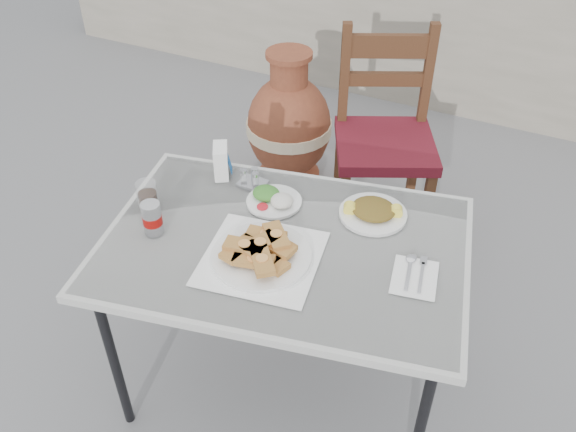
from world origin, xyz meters
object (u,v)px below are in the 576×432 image
at_px(cola_glass, 148,197).
at_px(napkin_holder, 221,161).
at_px(soda_can, 152,218).
at_px(condiment_caddy, 252,180).
at_px(pide_plate, 261,251).
at_px(salad_rice_plate, 273,199).
at_px(terracotta_urn, 289,128).
at_px(cafe_table, 284,253).
at_px(salad_chopped_plate, 373,211).
at_px(chair, 384,137).

bearing_deg(cola_glass, napkin_holder, 65.87).
height_order(soda_can, cola_glass, soda_can).
bearing_deg(condiment_caddy, pide_plate, -57.22).
bearing_deg(soda_can, salad_rice_plate, 47.99).
bearing_deg(terracotta_urn, pide_plate, -67.71).
xyz_separation_m(cafe_table, pide_plate, (-0.03, -0.10, 0.08)).
height_order(cafe_table, salad_rice_plate, salad_rice_plate).
relative_size(salad_chopped_plate, napkin_holder, 1.91).
height_order(napkin_holder, chair, chair).
xyz_separation_m(pide_plate, soda_can, (-0.37, -0.04, 0.02)).
bearing_deg(cola_glass, condiment_caddy, 46.38).
height_order(salad_rice_plate, chair, chair).
relative_size(soda_can, cola_glass, 1.13).
bearing_deg(pide_plate, chair, 88.81).
bearing_deg(terracotta_urn, condiment_caddy, -71.77).
xyz_separation_m(cola_glass, condiment_caddy, (0.25, 0.26, -0.02)).
distance_m(salad_rice_plate, cola_glass, 0.42).
xyz_separation_m(salad_chopped_plate, terracotta_urn, (-0.75, 0.92, -0.36)).
xyz_separation_m(condiment_caddy, terracotta_urn, (-0.31, 0.94, -0.37)).
relative_size(cafe_table, terracotta_urn, 1.67).
height_order(salad_chopped_plate, terracotta_urn, terracotta_urn).
height_order(pide_plate, soda_can, soda_can).
xyz_separation_m(salad_rice_plate, terracotta_urn, (-0.42, 1.00, -0.36)).
xyz_separation_m(cafe_table, salad_rice_plate, (-0.12, 0.17, 0.07)).
xyz_separation_m(cafe_table, condiment_caddy, (-0.24, 0.22, 0.07)).
height_order(salad_chopped_plate, condiment_caddy, condiment_caddy).
relative_size(pide_plate, terracotta_urn, 0.52).
bearing_deg(soda_can, chair, 71.61).
bearing_deg(salad_rice_plate, soda_can, -132.01).
height_order(pide_plate, salad_chopped_plate, pide_plate).
bearing_deg(salad_chopped_plate, soda_can, -147.34).
xyz_separation_m(cola_glass, terracotta_urn, (-0.06, 1.21, -0.39)).
relative_size(pide_plate, chair, 0.41).
height_order(cola_glass, terracotta_urn, cola_glass).
height_order(salad_rice_plate, salad_chopped_plate, same).
distance_m(salad_chopped_plate, condiment_caddy, 0.44).
distance_m(cola_glass, condiment_caddy, 0.37).
distance_m(pide_plate, condiment_caddy, 0.39).
relative_size(salad_rice_plate, cola_glass, 1.90).
distance_m(pide_plate, salad_rice_plate, 0.28).
xyz_separation_m(cafe_table, terracotta_urn, (-0.55, 1.17, -0.29)).
bearing_deg(cafe_table, terracotta_urn, 115.14).
xyz_separation_m(cafe_table, cola_glass, (-0.49, -0.04, 0.09)).
relative_size(soda_can, napkin_holder, 0.95).
height_order(napkin_holder, terracotta_urn, napkin_holder).
bearing_deg(condiment_caddy, terracotta_urn, 108.23).
xyz_separation_m(salad_chopped_plate, napkin_holder, (-0.57, -0.01, 0.04)).
bearing_deg(chair, salad_rice_plate, -122.76).
xyz_separation_m(cafe_table, chair, (-0.00, 1.04, -0.14)).
height_order(cafe_table, napkin_holder, napkin_holder).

